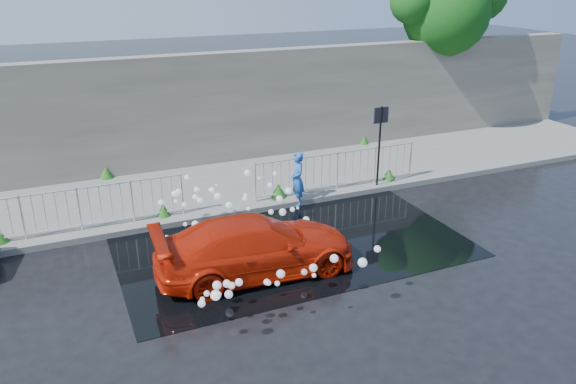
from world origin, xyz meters
The scene contains 13 objects.
ground centered at (0.00, 0.00, 0.00)m, with size 90.00×90.00×0.00m, color black.
pavement centered at (0.00, 5.00, 0.07)m, with size 30.00×4.00×0.15m, color #61615D.
curb centered at (0.00, 3.00, 0.08)m, with size 30.00×0.25×0.16m, color #61615D.
retaining_wall centered at (0.00, 7.20, 1.90)m, with size 30.00×0.60×3.50m, color #5B554C.
puddle centered at (0.50, 1.00, 0.01)m, with size 8.00×5.00×0.01m, color black.
sign_post centered at (4.20, 3.10, 1.72)m, with size 0.45×0.06×2.50m.
tree centered at (9.64, 7.41, 4.71)m, with size 4.81×3.20×6.21m.
railing_left centered at (-4.00, 3.35, 0.74)m, with size 5.05×0.05×1.10m.
railing_right centered at (3.00, 3.35, 0.74)m, with size 5.05×0.05×1.10m.
weeds centered at (-0.07, 4.50, 0.32)m, with size 12.17×3.93×0.40m.
water_spray centered at (-0.78, 0.69, 0.74)m, with size 3.65×5.75×1.08m.
red_car centered at (-0.73, -0.03, 0.62)m, with size 1.73×4.26×1.24m, color #B71B07.
person centered at (1.59, 3.00, 0.76)m, with size 0.55×0.36×1.51m, color blue.
Camera 1 is at (-4.31, -9.97, 6.04)m, focal length 35.00 mm.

